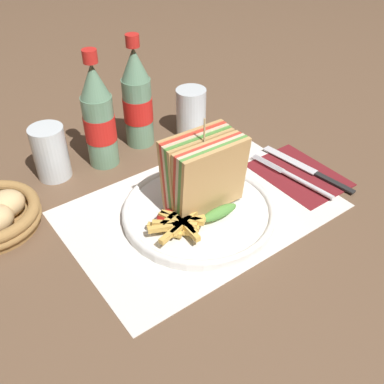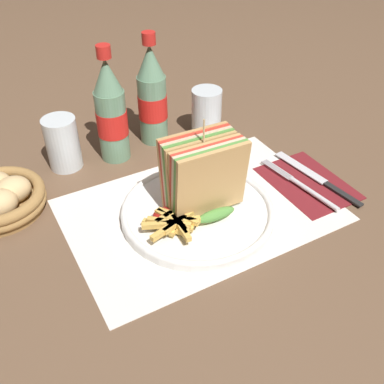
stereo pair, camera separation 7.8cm
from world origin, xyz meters
name	(u,v)px [view 2 (the right image)]	position (x,y,z in m)	size (l,w,h in m)	color
ground_plane	(188,214)	(0.00, 0.00, 0.00)	(4.00, 4.00, 0.00)	brown
placemat	(201,211)	(0.02, 0.00, 0.00)	(0.46, 0.32, 0.00)	silver
plate_main	(198,212)	(0.01, -0.01, 0.01)	(0.27, 0.27, 0.02)	white
club_sandwich	(203,176)	(0.02, -0.01, 0.08)	(0.13, 0.10, 0.17)	tan
fries_pile	(173,223)	(-0.05, -0.04, 0.03)	(0.10, 0.09, 0.02)	gold
ketchup_blob	(166,215)	(-0.05, -0.01, 0.03)	(0.04, 0.04, 0.02)	maroon
napkin	(307,183)	(0.24, -0.03, 0.00)	(0.13, 0.18, 0.00)	maroon
fork	(306,188)	(0.22, -0.05, 0.01)	(0.03, 0.19, 0.01)	silver
knife	(318,178)	(0.27, -0.03, 0.01)	(0.04, 0.21, 0.00)	black
coke_bottle_near	(111,113)	(-0.04, 0.24, 0.10)	(0.06, 0.06, 0.24)	slate
coke_bottle_far	(152,97)	(0.06, 0.26, 0.10)	(0.06, 0.06, 0.24)	slate
glass_near	(206,113)	(0.17, 0.22, 0.05)	(0.07, 0.07, 0.11)	silver
glass_far	(63,146)	(-0.14, 0.25, 0.05)	(0.07, 0.07, 0.11)	silver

